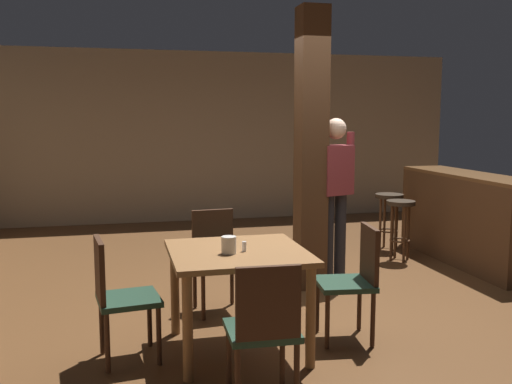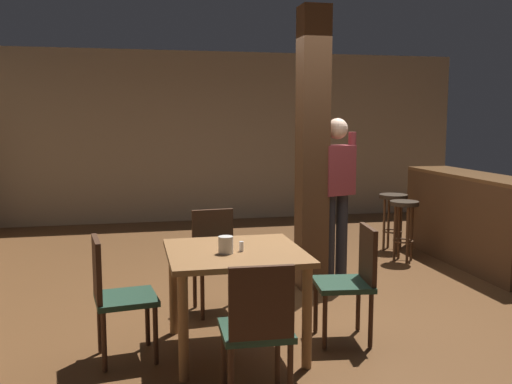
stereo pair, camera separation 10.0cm
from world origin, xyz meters
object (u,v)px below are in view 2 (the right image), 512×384
Objects in this scene: napkin_cup at (226,245)px; standing_person at (336,189)px; chair_north at (216,255)px; chair_west at (115,292)px; dining_table at (235,266)px; bar_stool_near at (404,216)px; chair_east at (353,277)px; bar_counter at (466,219)px; chair_south at (258,326)px; bar_stool_mid at (393,208)px; salt_shaker at (241,246)px.

napkin_cup is 0.07× the size of standing_person.
chair_north and chair_west have the same top height.
dining_table is 3.28m from bar_stool_near.
chair_east is at bearing -0.20° from chair_west.
standing_person is (1.31, 0.47, 0.50)m from chair_north.
chair_north is 3.26m from bar_counter.
chair_south reaches higher than bar_stool_mid.
bar_stool_mid is at bearing 46.52° from dining_table.
bar_stool_near is (2.46, 2.17, -0.09)m from dining_table.
bar_stool_near is at bearing 26.85° from chair_north.
chair_south and chair_east have the same top height.
dining_table is 1.11× the size of chair_south.
dining_table is 1.11× the size of chair_north.
chair_east is 1.22× the size of bar_stool_near.
bar_stool_near is at bearing 156.15° from bar_counter.
chair_north is at bearing 85.77° from napkin_cup.
chair_south is 2.66m from standing_person.
chair_east is (0.94, 0.85, 0.00)m from chair_south.
chair_east reaches higher than dining_table.
chair_west reaches higher than bar_stool_near.
chair_west is at bearing -132.73° from chair_north.
salt_shaker is at bearing -147.73° from bar_counter.
bar_counter is (3.07, 1.94, -0.25)m from salt_shaker.
salt_shaker is (0.05, -0.97, 0.29)m from chair_north.
dining_table is 3.77m from bar_stool_mid.
chair_east is at bearing -105.15° from standing_person.
napkin_cup is at bearing -94.23° from chair_north.
chair_west is at bearing -154.51° from bar_counter.
chair_south is at bearing -45.57° from chair_west.
chair_north is at bearing -153.15° from bar_stool_near.
chair_east is at bearing -121.30° from bar_stool_mid.
chair_north is 12.23× the size of salt_shaker.
bar_counter is (3.19, 1.97, -0.28)m from napkin_cup.
salt_shaker is at bearing -132.50° from bar_stool_mid.
salt_shaker is at bearing 17.62° from napkin_cup.
chair_north and chair_south have the same top height.
dining_table is 0.22m from napkin_cup.
napkin_cup is at bearing -138.38° from bar_stool_near.
standing_person reaches higher than chair_east.
bar_stool_near is (2.42, 2.22, -0.25)m from salt_shaker.
chair_south is at bearing -129.24° from bar_stool_near.
salt_shaker is 1.92m from standing_person.
standing_person reaches higher than salt_shaker.
chair_west is at bearing 134.43° from chair_south.
chair_north is at bearing 90.56° from dining_table.
chair_south is 1.20m from chair_west.
salt_shaker is (-0.88, -0.04, 0.29)m from chair_east.
chair_south is 3.92m from bar_stool_near.
chair_north is 1.06m from napkin_cup.
bar_stool_mid is at bearing 54.04° from chair_south.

